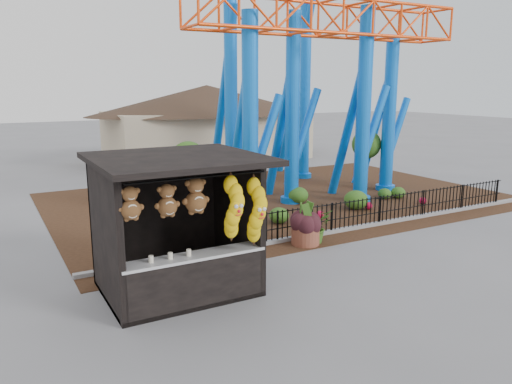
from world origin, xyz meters
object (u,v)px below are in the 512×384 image
roller_coaster (303,38)px  potted_plant (315,226)px  prize_booth (181,228)px  terracotta_planter (305,236)px

roller_coaster → potted_plant: bearing=-120.1°
roller_coaster → potted_plant: size_ratio=11.01×
prize_booth → potted_plant: (4.78, 1.60, -1.02)m
prize_booth → terracotta_planter: bearing=19.6°
prize_booth → roller_coaster: size_ratio=0.32×
prize_booth → roller_coaster: (8.09, 7.31, 4.92)m
roller_coaster → potted_plant: roller_coaster is taller
terracotta_planter → potted_plant: (0.36, 0.02, 0.22)m
roller_coaster → prize_booth: bearing=-137.9°
roller_coaster → terracotta_planter: bearing=-122.6°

